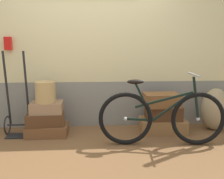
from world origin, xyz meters
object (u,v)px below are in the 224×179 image
suitcase_1 (46,119)px  burlap_sack (215,109)px  suitcase_2 (47,107)px  suitcase_4 (163,112)px  suitcase_3 (163,125)px  suitcase_5 (161,100)px  luggage_trolley (18,115)px  bicycle (161,117)px  wicker_basket (45,92)px  suitcase_0 (47,130)px

suitcase_1 → burlap_sack: 2.62m
suitcase_1 → suitcase_2: bearing=26.7°
suitcase_4 → burlap_sack: bearing=4.0°
suitcase_3 → suitcase_1: bearing=-175.8°
suitcase_4 → burlap_sack: (0.84, 0.03, 0.03)m
suitcase_5 → luggage_trolley: bearing=176.6°
suitcase_4 → bicycle: bicycle is taller
suitcase_3 → luggage_trolley: size_ratio=0.56×
suitcase_2 → burlap_sack: bearing=-0.7°
wicker_basket → bicycle: (1.60, -0.50, -0.27)m
burlap_sack → suitcase_1: bearing=-178.9°
suitcase_3 → luggage_trolley: luggage_trolley is taller
suitcase_1 → burlap_sack: size_ratio=0.83×
suitcase_0 → suitcase_2: suitcase_2 is taller
suitcase_4 → suitcase_5: 0.21m
suitcase_1 → suitcase_3: bearing=-6.2°
suitcase_3 → wicker_basket: size_ratio=2.26×
suitcase_3 → suitcase_4: 0.21m
suitcase_0 → burlap_sack: (2.60, 0.07, 0.25)m
bicycle → suitcase_2: bearing=162.0°
suitcase_1 → luggage_trolley: bearing=168.2°
suitcase_0 → suitcase_5: (1.71, -0.01, 0.43)m
suitcase_3 → wicker_basket: bearing=-175.7°
suitcase_5 → suitcase_4: bearing=42.9°
burlap_sack → bicycle: bearing=-151.2°
suitcase_3 → bicycle: (-0.16, -0.51, 0.28)m
suitcase_4 → luggage_trolley: (-2.19, 0.02, -0.01)m
bicycle → burlap_sack: bearing=28.8°
suitcase_3 → suitcase_5: bearing=-135.4°
suitcase_4 → suitcase_2: bearing=-177.9°
suitcase_2 → suitcase_0: bearing=-92.0°
suitcase_0 → wicker_basket: (-0.01, 0.02, 0.57)m
suitcase_0 → suitcase_4: (1.76, 0.04, 0.23)m
suitcase_3 → suitcase_0: bearing=-175.1°
suitcase_1 → wicker_basket: wicker_basket is taller
suitcase_0 → burlap_sack: burlap_sack is taller
wicker_basket → suitcase_2: bearing=63.6°
luggage_trolley → bicycle: luggage_trolley is taller
suitcase_0 → suitcase_5: bearing=0.2°
luggage_trolley → suitcase_0: bearing=-7.8°
suitcase_0 → wicker_basket: size_ratio=1.95×
suitcase_3 → wicker_basket: wicker_basket is taller
suitcase_2 → bicycle: bicycle is taller
bicycle → suitcase_0: bearing=163.1°
suitcase_2 → luggage_trolley: bearing=175.2°
suitcase_1 → bicycle: bicycle is taller
bicycle → suitcase_3: bearing=72.4°
suitcase_3 → luggage_trolley: (-2.19, 0.03, 0.20)m
suitcase_3 → burlap_sack: burlap_sack is taller
suitcase_2 → bicycle: 1.67m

